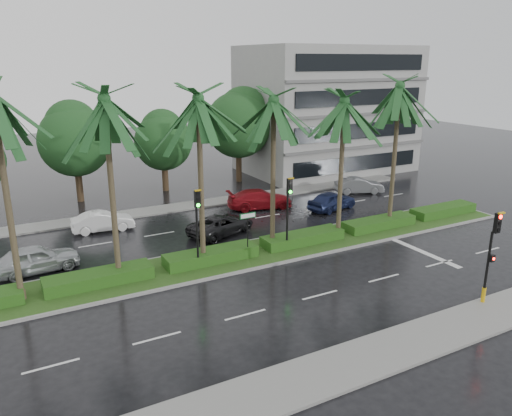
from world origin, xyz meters
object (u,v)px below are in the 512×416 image
street_sign (248,224)px  signal_median_left (197,218)px  car_darkgrey (221,225)px  car_red (260,199)px  car_blue (332,201)px  car_grey (359,185)px  car_silver (36,259)px  car_white (103,221)px  signal_near (491,254)px

street_sign → signal_median_left: bearing=-176.5°
car_darkgrey → car_red: (5.00, 3.93, 0.07)m
car_blue → car_grey: car_blue is taller
car_silver → car_white: size_ratio=1.10×
car_red → car_blue: car_red is taller
signal_median_left → car_white: signal_median_left is taller
car_silver → signal_near: bearing=-133.3°
car_darkgrey → car_blue: car_blue is taller
car_silver → car_blue: car_silver is taller
car_silver → car_grey: bearing=-85.1°
car_blue → signal_median_left: bearing=101.4°
signal_median_left → car_red: 12.40m
car_white → car_grey: bearing=-86.6°
car_blue → car_grey: bearing=-73.1°
car_silver → car_white: car_silver is taller
signal_median_left → street_sign: 3.13m
street_sign → car_silver: street_sign is taller
car_blue → car_grey: size_ratio=1.02×
car_white → car_grey: size_ratio=0.98×
car_darkgrey → car_grey: 14.88m
signal_median_left → car_blue: size_ratio=1.07×
street_sign → car_silver: 11.27m
car_silver → car_red: 16.67m
signal_near → car_grey: 20.00m
signal_near → signal_median_left: size_ratio=1.00×
car_red → car_grey: (9.39, -0.14, -0.05)m
car_silver → car_blue: bearing=-90.3°
signal_near → car_red: size_ratio=0.89×
signal_near → car_white: signal_near is taller
car_white → car_darkgrey: bearing=-118.6°
car_red → signal_median_left: bearing=148.3°
car_white → car_blue: (16.00, -3.26, 0.05)m
street_sign → car_darkgrey: 4.88m
car_blue → car_white: bearing=65.8°
car_darkgrey → car_red: car_red is taller
signal_median_left → car_grey: signal_median_left is taller
street_sign → signal_near: bearing=-54.7°
car_silver → car_darkgrey: size_ratio=0.94×
car_silver → car_red: size_ratio=0.89×
signal_median_left → car_darkgrey: size_ratio=0.94×
street_sign → car_blue: bearing=29.4°
signal_median_left → car_red: (8.50, 8.73, -2.29)m
car_white → car_blue: size_ratio=0.96×
street_sign → car_white: (-6.00, 8.90, -1.48)m
car_darkgrey → car_grey: size_ratio=1.16×
signal_near → car_grey: bearing=66.7°
signal_near → car_silver: bearing=141.9°
signal_near → car_grey: signal_near is taller
car_white → car_grey: (20.89, -0.48, 0.01)m
signal_median_left → street_sign: (3.00, 0.18, -0.87)m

